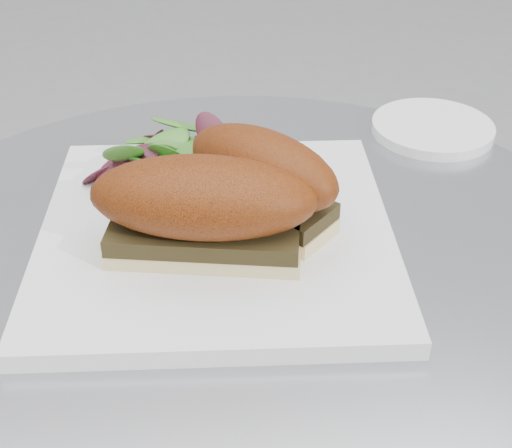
{
  "coord_description": "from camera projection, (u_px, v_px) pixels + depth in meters",
  "views": [
    {
      "loc": [
        -0.07,
        -0.42,
        1.08
      ],
      "look_at": [
        0.02,
        0.03,
        0.77
      ],
      "focal_mm": 50.0,
      "sensor_mm": 36.0,
      "label": 1
    }
  ],
  "objects": [
    {
      "name": "plate",
      "position": [
        217.0,
        234.0,
        0.6
      ],
      "size": [
        0.33,
        0.33,
        0.02
      ],
      "primitive_type": "cube",
      "rotation": [
        0.0,
        0.0,
        -0.14
      ],
      "color": "white",
      "rests_on": "table"
    },
    {
      "name": "sandwich_left",
      "position": [
        204.0,
        207.0,
        0.54
      ],
      "size": [
        0.19,
        0.12,
        0.08
      ],
      "rotation": [
        0.0,
        0.0,
        -0.26
      ],
      "color": "beige",
      "rests_on": "plate"
    },
    {
      "name": "sandwich_right",
      "position": [
        262.0,
        176.0,
        0.58
      ],
      "size": [
        0.14,
        0.15,
        0.08
      ],
      "rotation": [
        0.0,
        0.0,
        -0.85
      ],
      "color": "beige",
      "rests_on": "plate"
    },
    {
      "name": "salad",
      "position": [
        166.0,
        153.0,
        0.64
      ],
      "size": [
        0.12,
        0.12,
        0.05
      ],
      "primitive_type": null,
      "color": "#48822A",
      "rests_on": "plate"
    },
    {
      "name": "saucer",
      "position": [
        433.0,
        128.0,
        0.76
      ],
      "size": [
        0.13,
        0.13,
        0.01
      ],
      "primitive_type": "cylinder",
      "color": "white",
      "rests_on": "table"
    }
  ]
}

